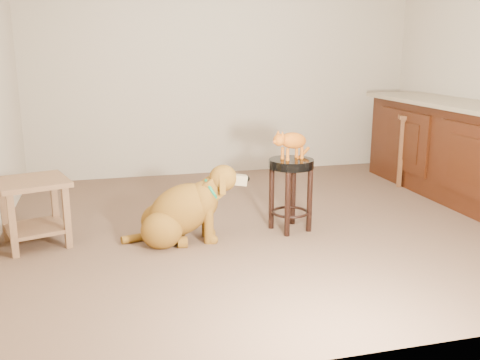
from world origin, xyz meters
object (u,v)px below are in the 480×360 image
object	(u,v)px
wood_stool	(415,148)
padded_stool	(291,180)
golden_retriever	(182,212)
side_table	(34,202)
tabby_kitten	(291,142)

from	to	relation	value
wood_stool	padded_stool	bearing A→B (deg)	-148.80
padded_stool	golden_retriever	bearing A→B (deg)	-177.48
side_table	golden_retriever	xyz separation A→B (m)	(1.07, -0.20, -0.10)
wood_stool	golden_retriever	size ratio (longest dim) A/B	0.77
golden_retriever	tabby_kitten	distance (m)	1.01
padded_stool	wood_stool	size ratio (longest dim) A/B	0.77
golden_retriever	wood_stool	bearing A→B (deg)	27.76
padded_stool	tabby_kitten	xyz separation A→B (m)	(-0.01, -0.00, 0.31)
side_table	golden_retriever	bearing A→B (deg)	-10.52
side_table	tabby_kitten	size ratio (longest dim) A/B	1.58
wood_stool	golden_retriever	distance (m)	2.94
padded_stool	wood_stool	bearing A→B (deg)	31.20
side_table	padded_stool	bearing A→B (deg)	-4.68
wood_stool	side_table	xyz separation A→B (m)	(-3.78, -0.94, -0.06)
padded_stool	tabby_kitten	size ratio (longest dim) A/B	1.53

